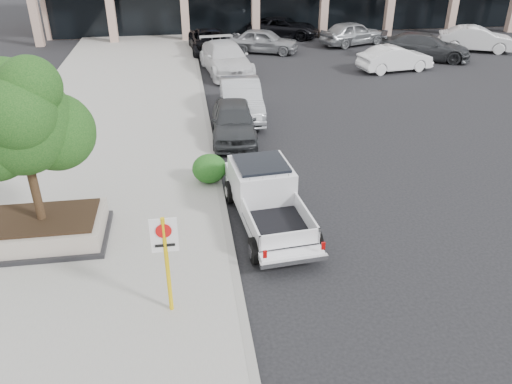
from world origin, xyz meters
TOP-DOWN VIEW (x-y plane):
  - ground at (0.00, 0.00)m, footprint 120.00×120.00m
  - sidewalk at (-5.50, 6.00)m, footprint 8.00×52.00m
  - curb at (-1.55, 6.00)m, footprint 0.20×52.00m
  - planter at (-6.31, 1.85)m, footprint 3.20×2.20m
  - planter_tree at (-6.18, 2.00)m, footprint 2.90×2.55m
  - no_parking_sign at (-3.05, -1.34)m, footprint 0.55×0.09m
  - hedge at (-1.83, 4.57)m, footprint 1.10×0.99m
  - pickup_truck at (-0.35, 1.97)m, footprint 2.25×5.03m
  - curb_car_a at (-0.61, 8.55)m, footprint 2.00×4.35m
  - curb_car_b at (-0.02, 11.01)m, footprint 1.81×4.79m
  - curb_car_c at (-0.00, 18.22)m, footprint 2.98×5.92m
  - curb_car_d at (-0.59, 23.29)m, footprint 2.65×5.33m
  - lot_car_a at (2.93, 22.87)m, footprint 4.81×3.39m
  - lot_car_b at (9.58, 17.26)m, footprint 4.44×2.20m
  - lot_car_c at (12.45, 19.57)m, footprint 5.85×4.22m
  - lot_car_d at (5.10, 27.37)m, footprint 5.74×4.13m
  - lot_car_e at (9.35, 24.26)m, footprint 5.07×3.46m
  - lot_car_f at (16.83, 21.29)m, footprint 4.99×3.34m

SIDE VIEW (x-z plane):
  - ground at x=0.00m, z-range 0.00..0.00m
  - sidewalk at x=-5.50m, z-range 0.00..0.15m
  - curb at x=-1.55m, z-range 0.00..0.15m
  - planter at x=-6.31m, z-range 0.14..0.82m
  - hedge at x=-1.83m, z-range 0.15..1.08m
  - lot_car_b at x=9.58m, z-range 0.00..1.40m
  - curb_car_a at x=-0.61m, z-range 0.00..1.44m
  - curb_car_d at x=-0.59m, z-range 0.00..1.45m
  - lot_car_d at x=5.10m, z-range 0.00..1.45m
  - lot_car_a at x=2.93m, z-range 0.00..1.52m
  - pickup_truck at x=-0.35m, z-range 0.00..1.54m
  - lot_car_f at x=16.83m, z-range 0.00..1.56m
  - curb_car_b at x=-0.02m, z-range 0.00..1.56m
  - lot_car_c at x=12.45m, z-range 0.00..1.57m
  - lot_car_e at x=9.35m, z-range 0.00..1.60m
  - curb_car_c at x=0.00m, z-range 0.00..1.65m
  - no_parking_sign at x=-3.05m, z-range 0.48..2.78m
  - planter_tree at x=-6.18m, z-range 1.41..5.41m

